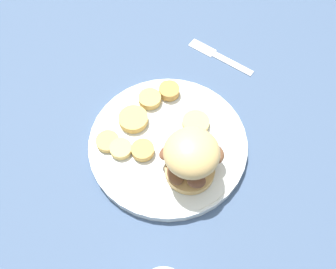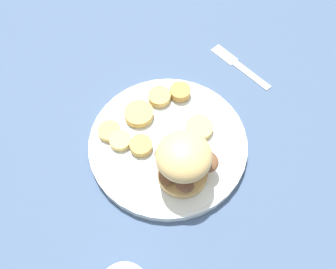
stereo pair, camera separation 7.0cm
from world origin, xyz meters
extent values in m
plane|color=#3D5170|center=(0.00, 0.00, 0.00)|extent=(4.00, 4.00, 0.00)
cylinder|color=silver|center=(0.00, 0.00, 0.01)|extent=(0.29, 0.29, 0.02)
torus|color=silver|center=(0.00, 0.00, 0.02)|extent=(0.29, 0.29, 0.01)
cylinder|color=tan|center=(-0.05, 0.05, 0.03)|extent=(0.09, 0.09, 0.01)
ellipsoid|color=brown|center=(-0.03, 0.07, 0.04)|extent=(0.04, 0.05, 0.01)
ellipsoid|color=brown|center=(-0.01, 0.04, 0.05)|extent=(0.05, 0.05, 0.01)
ellipsoid|color=brown|center=(-0.06, 0.08, 0.05)|extent=(0.03, 0.03, 0.02)
ellipsoid|color=brown|center=(-0.08, 0.03, 0.05)|extent=(0.06, 0.05, 0.02)
ellipsoid|color=#DBB26B|center=(-0.05, 0.05, 0.09)|extent=(0.09, 0.09, 0.06)
cylinder|color=tan|center=(0.05, -0.08, 0.03)|extent=(0.04, 0.04, 0.01)
cylinder|color=tan|center=(0.07, -0.03, 0.03)|extent=(0.06, 0.06, 0.01)
cylinder|color=#DBB766|center=(0.08, 0.03, 0.03)|extent=(0.04, 0.04, 0.01)
cylinder|color=#BC8942|center=(0.02, -0.11, 0.03)|extent=(0.04, 0.04, 0.02)
cylinder|color=tan|center=(0.04, 0.03, 0.03)|extent=(0.04, 0.04, 0.01)
cylinder|color=tan|center=(0.11, 0.02, 0.03)|extent=(0.04, 0.04, 0.01)
cylinder|color=#DBB766|center=(-0.04, -0.05, 0.03)|extent=(0.05, 0.05, 0.01)
cube|color=silver|center=(-0.10, -0.22, 0.00)|extent=(0.09, 0.05, 0.00)
cube|color=silver|center=(-0.03, -0.26, 0.00)|extent=(0.06, 0.05, 0.00)
camera|label=1|loc=(-0.07, 0.35, 0.65)|focal=42.00mm
camera|label=2|loc=(-0.14, 0.33, 0.65)|focal=42.00mm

